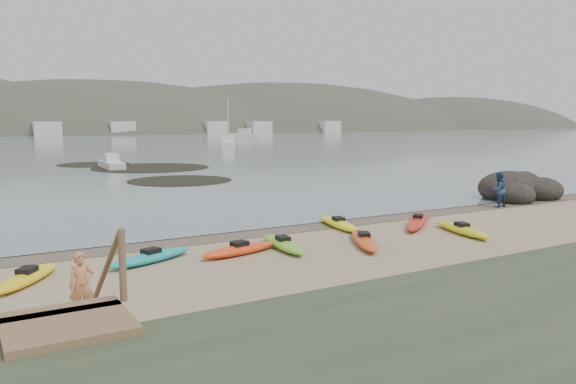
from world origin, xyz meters
TOP-DOWN VIEW (x-y plane):
  - ground at (0.00, 0.00)m, footprint 600.00×600.00m
  - wet_sand at (0.00, -0.30)m, footprint 60.00×60.00m
  - stairs at (-11.00, -11.62)m, footprint 1.50×2.70m
  - kayaks at (-0.80, -3.29)m, footprint 18.86×7.22m
  - person_west at (-9.77, -7.22)m, footprint 0.59×0.40m
  - person_east at (12.22, -0.96)m, footprint 0.93×0.75m
  - rock_cluster at (16.05, 0.69)m, footprint 5.49×4.07m
  - kelp_mats at (2.38, 29.98)m, footprint 12.83×26.26m
  - moored_boats at (3.23, 78.65)m, footprint 103.88×78.52m
  - far_hills at (39.38, 193.97)m, footprint 550.00×135.00m
  - far_town at (6.00, 145.00)m, footprint 199.00×5.00m

SIDE VIEW (x-z plane):
  - far_hills at x=39.38m, z-range -55.93..24.07m
  - ground at x=0.00m, z-range 0.00..0.00m
  - wet_sand at x=0.00m, z-range 0.00..0.00m
  - kelp_mats at x=2.38m, z-range 0.01..0.05m
  - kayaks at x=-0.80m, z-range 0.00..0.34m
  - rock_cluster at x=16.05m, z-range -0.72..1.24m
  - moored_boats at x=3.23m, z-range -0.06..1.21m
  - person_west at x=-9.77m, z-range 0.00..1.56m
  - person_east at x=12.22m, z-range 0.00..1.84m
  - stairs at x=-11.00m, z-range 0.00..2.10m
  - far_town at x=6.00m, z-range 0.00..4.00m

